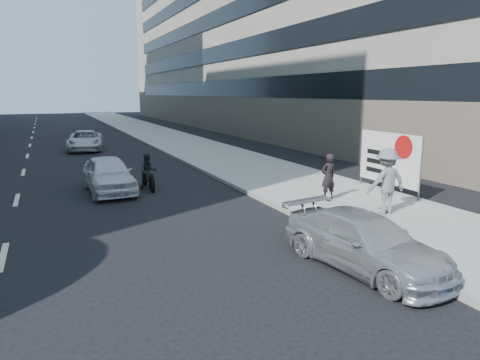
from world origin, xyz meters
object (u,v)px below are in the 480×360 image
jogger (387,181)px  white_sedan_far (85,140)px  white_sedan_near (109,174)px  pedestrian_woman (328,177)px  motorcycle (148,173)px  protest_banner (389,158)px  parked_sedan (365,242)px

jogger → white_sedan_far: (-6.96, 20.68, -0.50)m
white_sedan_near → white_sedan_far: (0.28, 13.50, -0.04)m
jogger → pedestrian_woman: 2.23m
jogger → pedestrian_woman: (-0.59, 2.14, -0.20)m
white_sedan_near → motorcycle: 1.52m
pedestrian_woman → jogger: bearing=100.4°
jogger → white_sedan_far: bearing=-67.2°
pedestrian_woman → protest_banner: 2.83m
protest_banner → white_sedan_near: protest_banner is taller
jogger → white_sedan_near: bearing=-40.5°
pedestrian_woman → white_sedan_near: pedestrian_woman is taller
protest_banner → parked_sedan: protest_banner is taller
parked_sedan → white_sedan_near: size_ratio=1.01×
pedestrian_woman → white_sedan_far: (-6.37, 18.54, -0.30)m
pedestrian_woman → white_sedan_near: bearing=-42.1°
motorcycle → white_sedan_near: bearing=178.8°
pedestrian_woman → parked_sedan: (-2.59, -4.94, -0.36)m
jogger → white_sedan_near: size_ratio=0.49×
parked_sedan → white_sedan_far: white_sedan_far is taller
parked_sedan → pedestrian_woman: bearing=54.4°
protest_banner → white_sedan_near: (-9.44, 4.91, -0.71)m
pedestrian_woman → motorcycle: (-5.14, 4.89, -0.31)m
jogger → parked_sedan: size_ratio=0.49×
motorcycle → pedestrian_woman: bearing=-39.5°
parked_sedan → white_sedan_near: 10.77m
motorcycle → parked_sedan: bearing=-71.4°
white_sedan_far → motorcycle: 13.70m
jogger → protest_banner: protest_banner is taller
protest_banner → white_sedan_near: bearing=152.5°
pedestrian_woman → parked_sedan: pedestrian_woman is taller
jogger → white_sedan_near: (-7.24, 7.18, -0.45)m
white_sedan_far → motorcycle: (1.23, -13.64, -0.02)m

